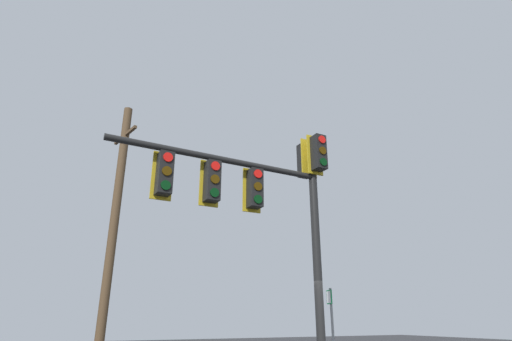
# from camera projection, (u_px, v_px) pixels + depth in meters

# --- Properties ---
(signal_mast_assembly) EXTENTS (5.22, 0.97, 6.10)m
(signal_mast_assembly) POSITION_uv_depth(u_px,v_px,m) (268.00, 196.00, 9.26)
(signal_mast_assembly) COLOR black
(signal_mast_assembly) RESTS_ON ground
(utility_pole_wooden) EXTENTS (0.65, 2.17, 10.48)m
(utility_pole_wooden) POSITION_uv_depth(u_px,v_px,m) (114.00, 222.00, 16.10)
(utility_pole_wooden) COLOR #4C3823
(utility_pole_wooden) RESTS_ON ground
(route_sign_primary) EXTENTS (0.14, 0.37, 2.48)m
(route_sign_primary) POSITION_uv_depth(u_px,v_px,m) (332.00, 325.00, 10.65)
(route_sign_primary) COLOR slate
(route_sign_primary) RESTS_ON ground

